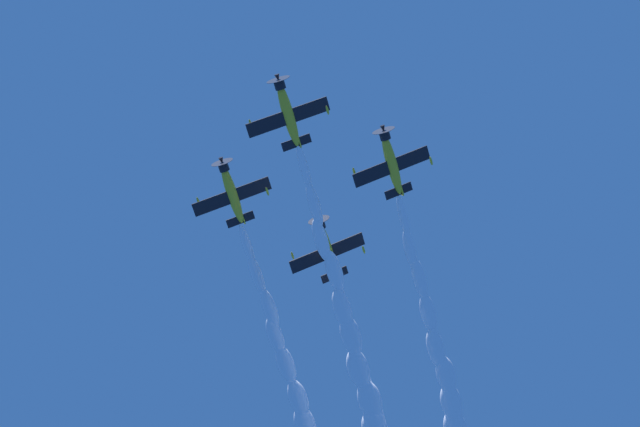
% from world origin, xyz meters
% --- Properties ---
extents(airplane_lead, '(7.75, 7.81, 3.44)m').
position_xyz_m(airplane_lead, '(-3.65, -1.57, 85.05)').
color(airplane_lead, gold).
extents(airplane_left_wingman, '(7.64, 7.85, 3.92)m').
position_xyz_m(airplane_left_wingman, '(-16.03, -2.44, 85.79)').
color(airplane_left_wingman, gold).
extents(airplane_right_wingman, '(7.73, 7.83, 3.60)m').
position_xyz_m(airplane_right_wingman, '(-1.60, -13.18, 87.50)').
color(airplane_right_wingman, gold).
extents(airplane_slot_tail, '(7.65, 7.83, 3.73)m').
position_xyz_m(airplane_slot_tail, '(-13.86, -14.79, 86.20)').
color(airplane_slot_tail, gold).
extents(smoke_trail_lead, '(25.43, 32.19, 4.07)m').
position_xyz_m(smoke_trail_lead, '(-21.92, -25.03, 83.82)').
color(smoke_trail_lead, white).
extents(smoke_trail_left_wingman, '(26.09, 31.34, 3.70)m').
position_xyz_m(smoke_trail_left_wingman, '(-34.31, -25.50, 84.60)').
color(smoke_trail_left_wingman, white).
extents(smoke_trail_right_wingman, '(25.72, 31.18, 3.76)m').
position_xyz_m(smoke_trail_right_wingman, '(-19.85, -36.37, 86.26)').
color(smoke_trail_right_wingman, white).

